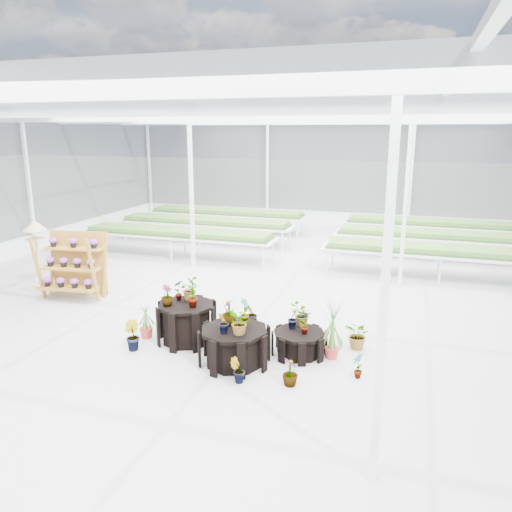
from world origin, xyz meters
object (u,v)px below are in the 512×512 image
(plinth_mid, at_px, (234,346))
(shelf_rack, at_px, (72,266))
(bird_table, at_px, (38,254))
(plinth_low, at_px, (299,343))
(plinth_tall, at_px, (187,323))

(plinth_mid, xyz_separation_m, shelf_rack, (-4.99, 2.15, 0.48))
(bird_table, bearing_deg, shelf_rack, -7.76)
(plinth_low, distance_m, bird_table, 7.62)
(plinth_tall, bearing_deg, plinth_low, 2.60)
(plinth_tall, height_order, plinth_mid, plinth_tall)
(plinth_tall, distance_m, shelf_rack, 4.11)
(plinth_tall, xyz_separation_m, plinth_mid, (1.20, -0.60, -0.06))
(plinth_tall, xyz_separation_m, bird_table, (-5.15, 1.97, 0.51))
(plinth_low, bearing_deg, plinth_mid, -145.01)
(plinth_tall, relative_size, bird_table, 0.63)
(plinth_low, xyz_separation_m, shelf_rack, (-5.99, 1.45, 0.58))
(bird_table, bearing_deg, plinth_tall, -11.49)
(plinth_low, bearing_deg, bird_table, 165.73)
(plinth_mid, distance_m, shelf_rack, 5.45)
(plinth_mid, distance_m, bird_table, 6.88)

